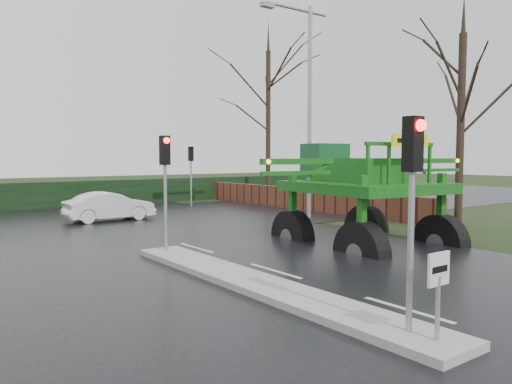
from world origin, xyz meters
TOP-DOWN VIEW (x-y plane):
  - ground at (0.00, 0.00)m, footprint 140.00×140.00m
  - road_main at (0.00, 10.00)m, footprint 14.00×80.00m
  - road_cross at (0.00, 16.00)m, footprint 80.00×12.00m
  - median_island at (-1.30, 3.00)m, footprint 1.20×10.00m
  - hedge_row at (0.00, 24.00)m, footprint 44.00×0.90m
  - brick_wall at (10.50, 16.00)m, footprint 0.40×20.00m
  - keep_left_sign at (-1.30, -1.50)m, footprint 0.50×0.07m
  - traffic_signal_near at (-1.30, -1.01)m, footprint 0.26×0.33m
  - traffic_signal_mid at (-1.30, 7.49)m, footprint 0.26×0.33m
  - traffic_signal_far at (6.50, 20.01)m, footprint 0.26×0.33m
  - street_light_right at (8.19, 12.00)m, footprint 3.85×0.30m
  - tree_right_near at (11.50, 6.00)m, footprint 5.60×5.60m
  - tree_right_far at (13.00, 21.00)m, footprint 7.00×7.00m
  - crop_sprayer at (3.52, 4.47)m, footprint 8.88×5.90m
  - white_sedan at (0.26, 16.35)m, footprint 3.98×1.42m

SIDE VIEW (x-z plane):
  - ground at x=0.00m, z-range 0.00..0.00m
  - white_sedan at x=0.26m, z-range -0.65..0.65m
  - road_main at x=0.00m, z-range -0.01..0.01m
  - road_cross at x=0.00m, z-range 0.00..0.02m
  - median_island at x=-1.30m, z-range 0.01..0.17m
  - brick_wall at x=10.50m, z-range 0.00..1.20m
  - hedge_row at x=0.00m, z-range 0.00..1.50m
  - keep_left_sign at x=-1.30m, z-range 0.38..1.73m
  - crop_sprayer at x=3.52m, z-range -0.13..4.84m
  - traffic_signal_near at x=-1.30m, z-range 0.83..4.35m
  - traffic_signal_mid at x=-1.30m, z-range 0.83..4.35m
  - traffic_signal_far at x=6.50m, z-range 0.83..4.35m
  - tree_right_near at x=11.50m, z-range 0.38..10.02m
  - street_light_right at x=8.19m, z-range 0.99..10.99m
  - tree_right_far at x=13.00m, z-range 0.47..12.52m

